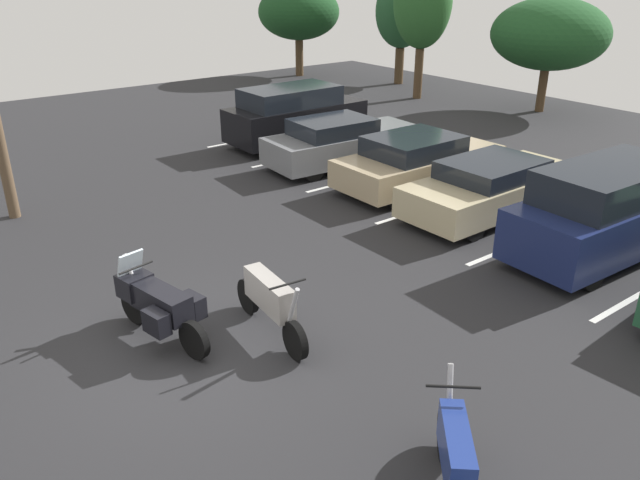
{
  "coord_description": "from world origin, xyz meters",
  "views": [
    {
      "loc": [
        7.93,
        -3.33,
        5.66
      ],
      "look_at": [
        -0.19,
        2.88,
        1.09
      ],
      "focal_mm": 35.47,
      "sensor_mm": 36.0,
      "label": 1
    }
  ],
  "objects_px": {
    "car_champagne": "(493,187)",
    "car_grey": "(342,142)",
    "motorcycle_touring": "(158,303)",
    "car_black": "(295,115)",
    "motorcycle_second": "(270,301)",
    "motorcycle_third": "(454,461)",
    "car_navy": "(610,211)",
    "car_tan": "(418,162)"
  },
  "relations": [
    {
      "from": "car_tan",
      "to": "car_navy",
      "type": "height_order",
      "value": "car_navy"
    },
    {
      "from": "car_grey",
      "to": "car_navy",
      "type": "height_order",
      "value": "car_navy"
    },
    {
      "from": "car_champagne",
      "to": "car_grey",
      "type": "bearing_deg",
      "value": -175.63
    },
    {
      "from": "motorcycle_second",
      "to": "car_grey",
      "type": "height_order",
      "value": "car_grey"
    },
    {
      "from": "car_black",
      "to": "car_grey",
      "type": "relative_size",
      "value": 0.95
    },
    {
      "from": "motorcycle_third",
      "to": "car_grey",
      "type": "bearing_deg",
      "value": 146.25
    },
    {
      "from": "motorcycle_second",
      "to": "car_tan",
      "type": "relative_size",
      "value": 0.48
    },
    {
      "from": "motorcycle_touring",
      "to": "car_navy",
      "type": "distance_m",
      "value": 9.08
    },
    {
      "from": "car_champagne",
      "to": "car_navy",
      "type": "height_order",
      "value": "car_navy"
    },
    {
      "from": "motorcycle_touring",
      "to": "car_black",
      "type": "distance_m",
      "value": 11.93
    },
    {
      "from": "motorcycle_touring",
      "to": "motorcycle_second",
      "type": "distance_m",
      "value": 1.78
    },
    {
      "from": "motorcycle_touring",
      "to": "motorcycle_third",
      "type": "height_order",
      "value": "motorcycle_touring"
    },
    {
      "from": "car_black",
      "to": "car_tan",
      "type": "xyz_separation_m",
      "value": [
        5.57,
        0.07,
        -0.24
      ]
    },
    {
      "from": "motorcycle_third",
      "to": "car_black",
      "type": "height_order",
      "value": "car_black"
    },
    {
      "from": "car_tan",
      "to": "motorcycle_second",
      "type": "bearing_deg",
      "value": -62.47
    },
    {
      "from": "motorcycle_second",
      "to": "car_grey",
      "type": "relative_size",
      "value": 0.46
    },
    {
      "from": "motorcycle_touring",
      "to": "car_tan",
      "type": "relative_size",
      "value": 0.46
    },
    {
      "from": "motorcycle_touring",
      "to": "car_champagne",
      "type": "distance_m",
      "value": 8.7
    },
    {
      "from": "car_black",
      "to": "car_tan",
      "type": "distance_m",
      "value": 5.58
    },
    {
      "from": "motorcycle_touring",
      "to": "car_navy",
      "type": "xyz_separation_m",
      "value": [
        2.61,
        8.69,
        0.33
      ]
    },
    {
      "from": "motorcycle_second",
      "to": "car_tan",
      "type": "height_order",
      "value": "car_tan"
    },
    {
      "from": "motorcycle_touring",
      "to": "car_tan",
      "type": "bearing_deg",
      "value": 107.55
    },
    {
      "from": "motorcycle_third",
      "to": "car_black",
      "type": "bearing_deg",
      "value": 151.21
    },
    {
      "from": "motorcycle_second",
      "to": "car_navy",
      "type": "xyz_separation_m",
      "value": [
        1.61,
        7.21,
        0.35
      ]
    },
    {
      "from": "motorcycle_second",
      "to": "car_black",
      "type": "bearing_deg",
      "value": 142.7
    },
    {
      "from": "motorcycle_second",
      "to": "motorcycle_third",
      "type": "distance_m",
      "value": 4.19
    },
    {
      "from": "car_grey",
      "to": "car_navy",
      "type": "distance_m",
      "value": 8.13
    },
    {
      "from": "car_navy",
      "to": "car_grey",
      "type": "bearing_deg",
      "value": -177.27
    },
    {
      "from": "car_black",
      "to": "car_navy",
      "type": "bearing_deg",
      "value": 0.63
    },
    {
      "from": "car_navy",
      "to": "motorcycle_second",
      "type": "bearing_deg",
      "value": -102.6
    },
    {
      "from": "motorcycle_third",
      "to": "car_champagne",
      "type": "height_order",
      "value": "car_champagne"
    },
    {
      "from": "car_grey",
      "to": "car_navy",
      "type": "relative_size",
      "value": 1.0
    },
    {
      "from": "car_tan",
      "to": "car_navy",
      "type": "distance_m",
      "value": 5.35
    },
    {
      "from": "car_grey",
      "to": "car_tan",
      "type": "xyz_separation_m",
      "value": [
        2.78,
        0.34,
        0.01
      ]
    },
    {
      "from": "car_grey",
      "to": "car_champagne",
      "type": "distance_m",
      "value": 5.21
    },
    {
      "from": "car_tan",
      "to": "motorcycle_touring",
      "type": "bearing_deg",
      "value": -72.45
    },
    {
      "from": "car_grey",
      "to": "motorcycle_third",
      "type": "bearing_deg",
      "value": -33.75
    },
    {
      "from": "motorcycle_second",
      "to": "car_grey",
      "type": "distance_m",
      "value": 9.43
    },
    {
      "from": "motorcycle_touring",
      "to": "car_grey",
      "type": "bearing_deg",
      "value": 123.57
    },
    {
      "from": "car_tan",
      "to": "car_champagne",
      "type": "xyz_separation_m",
      "value": [
        2.42,
        0.06,
        -0.05
      ]
    },
    {
      "from": "car_champagne",
      "to": "car_navy",
      "type": "relative_size",
      "value": 1.0
    },
    {
      "from": "motorcycle_second",
      "to": "motorcycle_third",
      "type": "bearing_deg",
      "value": -4.4
    }
  ]
}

